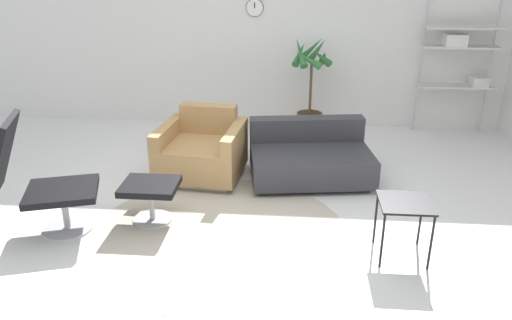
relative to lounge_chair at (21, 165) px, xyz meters
The scene contains 10 objects.
ground_plane 1.91m from the lounge_chair, 17.15° to the left, with size 12.00×12.00×0.00m, color white.
wall_back 3.81m from the lounge_chair, 62.72° to the left, with size 12.00×0.09×2.80m.
round_rug 1.77m from the lounge_chair, ahead, with size 2.31×2.31×0.01m.
lounge_chair is the anchor object (origin of this frame).
ottoman 1.10m from the lounge_chair, 17.52° to the left, with size 0.50×0.43×0.38m.
armchair_red 1.91m from the lounge_chair, 47.22° to the left, with size 0.96×0.94×0.73m.
couch_low 2.87m from the lounge_chair, 29.78° to the left, with size 1.40×1.05×0.61m.
side_table 3.19m from the lounge_chair, ahead, with size 0.41×0.41×0.49m.
potted_plant 3.80m from the lounge_chair, 49.40° to the left, with size 0.55×0.54×1.32m.
shelf_unit 5.39m from the lounge_chair, 34.66° to the left, with size 0.97×0.28×1.84m.
Camera 1 is at (0.58, -4.21, 2.30)m, focal length 35.00 mm.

